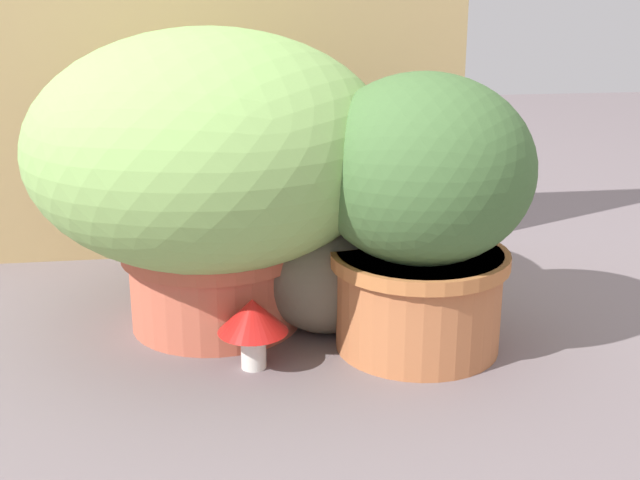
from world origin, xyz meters
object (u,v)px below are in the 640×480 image
(mushroom_ornament_pink, at_px, (203,295))
(leafy_planter, at_px, (422,205))
(grass_planter, at_px, (211,161))
(mushroom_ornament_red, at_px, (256,320))
(cat, at_px, (342,268))

(mushroom_ornament_pink, bearing_deg, leafy_planter, -14.34)
(grass_planter, xyz_separation_m, mushroom_ornament_red, (0.06, -0.20, -0.23))
(leafy_planter, relative_size, mushroom_ornament_pink, 4.23)
(grass_planter, distance_m, mushroom_ornament_pink, 0.24)
(leafy_planter, height_order, cat, leafy_planter)
(leafy_planter, xyz_separation_m, mushroom_ornament_pink, (-0.37, 0.10, -0.18))
(mushroom_ornament_red, bearing_deg, mushroom_ornament_pink, 121.61)
(grass_planter, relative_size, leafy_planter, 1.34)
(grass_planter, bearing_deg, leafy_planter, -24.16)
(cat, distance_m, mushroom_ornament_red, 0.22)
(cat, bearing_deg, leafy_planter, -36.57)
(grass_planter, height_order, mushroom_ornament_pink, grass_planter)
(grass_planter, distance_m, mushroom_ornament_red, 0.31)
(leafy_planter, bearing_deg, mushroom_ornament_pink, 165.66)
(grass_planter, bearing_deg, mushroom_ornament_red, -72.92)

